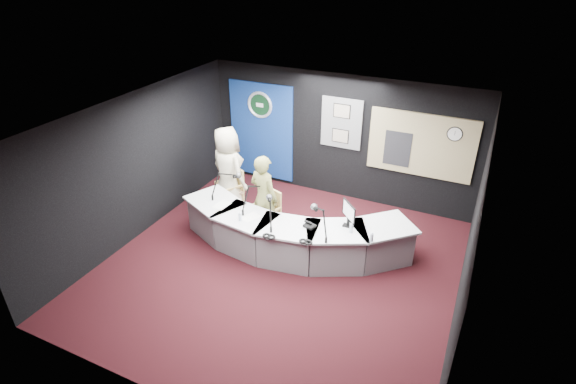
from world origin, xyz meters
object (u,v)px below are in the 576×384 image
at_px(armchair_left, 230,192).
at_px(armchair_right, 264,213).
at_px(person_man, 228,170).
at_px(person_woman, 264,197).
at_px(broadcast_desk, 290,233).

relative_size(armchair_left, armchair_right, 0.87).
xyz_separation_m(armchair_left, armchair_right, (1.14, -0.56, 0.07)).
height_order(armchair_left, person_man, person_man).
distance_m(armchair_left, person_man, 0.51).
xyz_separation_m(armchair_right, person_man, (-1.14, 0.56, 0.44)).
distance_m(person_man, person_woman, 1.28).
bearing_deg(person_man, armchair_right, 174.88).
relative_size(broadcast_desk, armchair_right, 4.43).
height_order(armchair_left, armchair_right, armchair_right).
bearing_deg(armchair_right, person_man, 174.02).
relative_size(armchair_right, person_man, 0.53).
relative_size(person_man, person_woman, 1.10).
height_order(broadcast_desk, armchair_left, armchair_left).
relative_size(armchair_right, person_woman, 0.59).
height_order(armchair_left, person_woman, person_woman).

